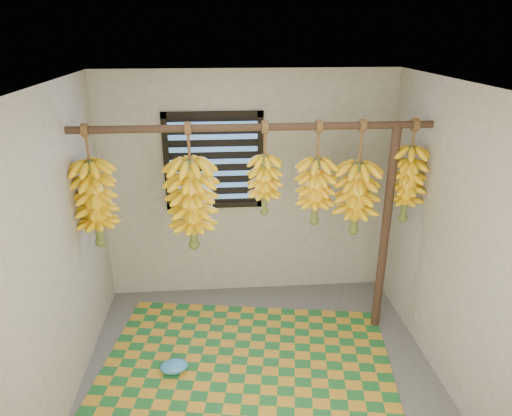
{
  "coord_description": "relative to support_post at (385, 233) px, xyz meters",
  "views": [
    {
      "loc": [
        -0.29,
        -2.98,
        2.76
      ],
      "look_at": [
        0.0,
        0.55,
        1.35
      ],
      "focal_mm": 32.0,
      "sensor_mm": 36.0,
      "label": 1
    }
  ],
  "objects": [
    {
      "name": "floor",
      "position": [
        -1.2,
        -0.7,
        -1.0
      ],
      "size": [
        3.0,
        3.0,
        0.01
      ],
      "primitive_type": "cube",
      "color": "#505050",
      "rests_on": "ground"
    },
    {
      "name": "ceiling",
      "position": [
        -1.2,
        -0.7,
        1.4
      ],
      "size": [
        3.0,
        3.0,
        0.01
      ],
      "primitive_type": "cube",
      "color": "silver",
      "rests_on": "wall_back"
    },
    {
      "name": "wall_back",
      "position": [
        -1.2,
        0.8,
        0.2
      ],
      "size": [
        3.0,
        0.01,
        2.4
      ],
      "primitive_type": "cube",
      "color": "gray",
      "rests_on": "floor"
    },
    {
      "name": "wall_left",
      "position": [
        -2.71,
        -0.7,
        0.2
      ],
      "size": [
        0.01,
        3.0,
        2.4
      ],
      "primitive_type": "cube",
      "color": "gray",
      "rests_on": "floor"
    },
    {
      "name": "wall_right",
      "position": [
        0.3,
        -0.7,
        0.2
      ],
      "size": [
        0.01,
        3.0,
        2.4
      ],
      "primitive_type": "cube",
      "color": "gray",
      "rests_on": "floor"
    },
    {
      "name": "window",
      "position": [
        -1.55,
        0.78,
        0.5
      ],
      "size": [
        1.0,
        0.04,
        1.0
      ],
      "color": "black",
      "rests_on": "wall_back"
    },
    {
      "name": "hanging_pole",
      "position": [
        -1.2,
        0.0,
        1.0
      ],
      "size": [
        3.0,
        0.06,
        0.06
      ],
      "primitive_type": "cylinder",
      "rotation": [
        0.0,
        1.57,
        0.0
      ],
      "color": "#3A271C",
      "rests_on": "wall_left"
    },
    {
      "name": "support_post",
      "position": [
        0.0,
        0.0,
        0.0
      ],
      "size": [
        0.08,
        0.08,
        2.0
      ],
      "primitive_type": "cylinder",
      "color": "#3A271C",
      "rests_on": "floor"
    },
    {
      "name": "woven_mat",
      "position": [
        -1.33,
        -0.61,
        -0.99
      ],
      "size": [
        2.8,
        2.38,
        0.01
      ],
      "primitive_type": "cube",
      "rotation": [
        0.0,
        0.0,
        -0.16
      ],
      "color": "#1C5F2A",
      "rests_on": "floor"
    },
    {
      "name": "plastic_bag",
      "position": [
        -1.93,
        -0.52,
        -0.94
      ],
      "size": [
        0.27,
        0.21,
        0.1
      ],
      "primitive_type": "ellipsoid",
      "rotation": [
        0.0,
        0.0,
        0.14
      ],
      "color": "#3382C0",
      "rests_on": "woven_mat"
    },
    {
      "name": "banana_bunch_a",
      "position": [
        -2.55,
        0.0,
        0.37
      ],
      "size": [
        0.34,
        0.34,
        1.06
      ],
      "color": "brown",
      "rests_on": "hanging_pole"
    },
    {
      "name": "banana_bunch_b",
      "position": [
        -1.74,
        0.0,
        0.34
      ],
      "size": [
        0.41,
        0.41,
        1.11
      ],
      "color": "brown",
      "rests_on": "hanging_pole"
    },
    {
      "name": "banana_bunch_c",
      "position": [
        -1.11,
        0.0,
        0.51
      ],
      "size": [
        0.29,
        0.29,
        0.81
      ],
      "color": "brown",
      "rests_on": "hanging_pole"
    },
    {
      "name": "banana_bunch_d",
      "position": [
        -0.67,
        0.0,
        0.43
      ],
      "size": [
        0.31,
        0.31,
        0.92
      ],
      "color": "brown",
      "rests_on": "hanging_pole"
    },
    {
      "name": "banana_bunch_e",
      "position": [
        -0.3,
        0.0,
        0.36
      ],
      "size": [
        0.37,
        0.37,
        1.02
      ],
      "color": "brown",
      "rests_on": "hanging_pole"
    },
    {
      "name": "banana_bunch_f",
      "position": [
        0.15,
        0.0,
        0.47
      ],
      "size": [
        0.29,
        0.29,
        0.92
      ],
      "color": "brown",
      "rests_on": "hanging_pole"
    }
  ]
}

